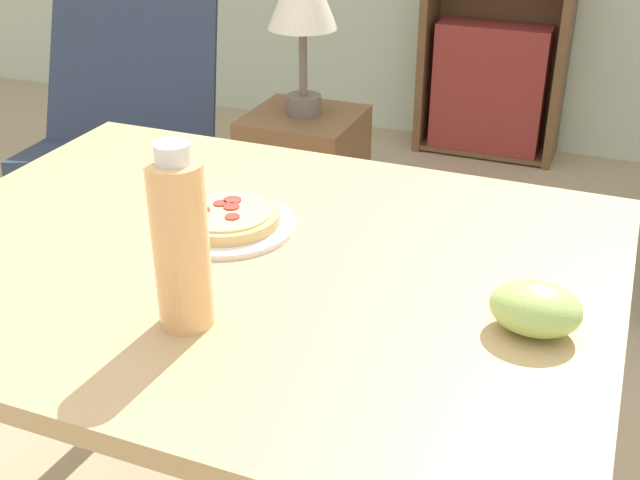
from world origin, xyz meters
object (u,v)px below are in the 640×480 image
Objects in this scene: drink_bottle at (181,243)px; side_table at (304,198)px; grape_bunch at (534,309)px; pizza_on_plate at (226,220)px; lounge_chair_near at (131,161)px.

drink_bottle is 1.55m from side_table.
drink_bottle is at bearing -73.72° from side_table.
drink_bottle is (-0.46, -0.16, 0.09)m from grape_bunch.
grape_bunch is (0.55, -0.13, 0.02)m from pizza_on_plate.
lounge_chair_near is at bearing 174.67° from side_table.
pizza_on_plate is 0.43× the size of side_table.
grape_bunch reaches higher than side_table.
lounge_chair_near is 1.60× the size of side_table.
drink_bottle is (0.09, -0.29, 0.11)m from pizza_on_plate.
drink_bottle is 0.30× the size of lounge_chair_near.
grape_bunch is 0.47× the size of drink_bottle.
lounge_chair_near reaches higher than side_table.
drink_bottle is 1.92m from lounge_chair_near.
lounge_chair_near is at bearing 131.73° from pizza_on_plate.
grape_bunch is 0.22× the size of side_table.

